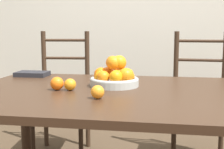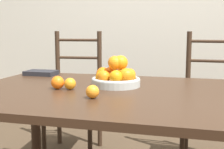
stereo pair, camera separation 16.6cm
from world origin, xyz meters
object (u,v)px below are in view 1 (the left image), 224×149
at_px(fruit_bowl, 114,76).
at_px(book_stack, 32,74).
at_px(orange_loose_1, 57,83).
at_px(chair_left, 63,96).
at_px(orange_loose_0, 98,92).
at_px(chair_right, 200,101).
at_px(orange_loose_2, 70,84).

distance_m(fruit_bowl, book_stack, 0.67).
xyz_separation_m(orange_loose_1, chair_left, (-0.28, 0.91, -0.27)).
relative_size(orange_loose_0, chair_right, 0.06).
relative_size(orange_loose_2, book_stack, 0.29).
xyz_separation_m(orange_loose_1, chair_right, (0.83, 0.91, -0.27)).
xyz_separation_m(orange_loose_2, chair_right, (0.76, 0.90, -0.27)).
bearing_deg(chair_right, orange_loose_2, -127.70).
relative_size(chair_left, chair_right, 1.00).
bearing_deg(book_stack, orange_loose_1, -53.14).
xyz_separation_m(orange_loose_0, chair_right, (0.58, 1.07, -0.27)).
relative_size(fruit_bowl, orange_loose_0, 4.37).
height_order(orange_loose_0, book_stack, orange_loose_0).
bearing_deg(orange_loose_2, orange_loose_1, -177.47).
xyz_separation_m(chair_left, book_stack, (-0.05, -0.46, 0.25)).
bearing_deg(orange_loose_2, orange_loose_0, -42.77).
distance_m(orange_loose_2, chair_right, 1.21).
relative_size(fruit_bowl, chair_right, 0.27).
height_order(orange_loose_0, chair_left, chair_left).
bearing_deg(chair_left, chair_right, -5.10).
relative_size(orange_loose_0, orange_loose_2, 1.01).
relative_size(fruit_bowl, book_stack, 1.29).
bearing_deg(chair_left, orange_loose_2, -74.07).
bearing_deg(orange_loose_0, book_stack, 133.84).
distance_m(fruit_bowl, chair_right, 0.97).
relative_size(chair_left, book_stack, 4.83).
distance_m(orange_loose_1, chair_left, 0.99).
xyz_separation_m(orange_loose_2, chair_left, (-0.35, 0.90, -0.27)).
xyz_separation_m(orange_loose_1, book_stack, (-0.33, 0.44, -0.02)).
relative_size(orange_loose_0, chair_left, 0.06).
xyz_separation_m(orange_loose_1, orange_loose_2, (0.07, 0.00, -0.00)).
xyz_separation_m(fruit_bowl, orange_loose_0, (-0.03, -0.33, -0.02)).
height_order(orange_loose_1, orange_loose_2, orange_loose_1).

